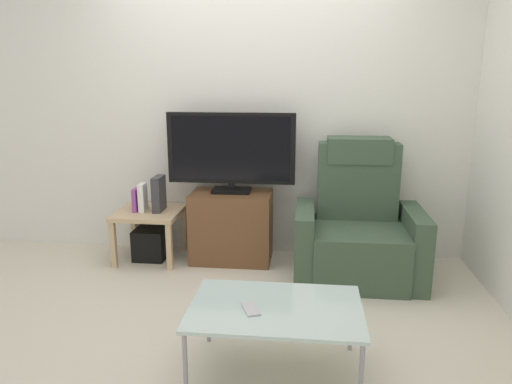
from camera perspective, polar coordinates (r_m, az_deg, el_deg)
The scene contains 12 objects.
ground_plane at distance 3.41m, azimuth -2.75°, elevation -13.50°, with size 6.40×6.40×0.00m, color beige.
wall_back at distance 4.16m, azimuth -0.51°, elevation 10.17°, with size 6.40×0.06×2.60m, color silver.
tv_stand at distance 4.10m, azimuth -2.94°, elevation -4.14°, with size 0.68×0.42×0.60m.
television at distance 3.97m, azimuth -3.01°, elevation 4.97°, with size 1.07×0.20×0.67m.
recliner_armchair at distance 3.85m, azimuth 12.11°, elevation -4.52°, with size 0.98×0.78×1.08m.
side_table at distance 4.21m, azimuth -12.64°, elevation -3.06°, with size 0.54×0.54×0.43m.
subwoofer_box at distance 4.28m, azimuth -12.48°, elevation -6.04°, with size 0.27×0.27×0.27m, color black.
book_leftmost at distance 4.18m, azimuth -14.15°, elevation -0.88°, with size 0.03×0.14×0.20m, color purple.
book_middle at distance 4.16m, azimuth -13.43°, elevation -0.64°, with size 0.05×0.12×0.24m, color white.
game_console at distance 4.13m, azimuth -11.57°, elevation -0.19°, with size 0.07×0.20×0.30m, color #333338.
coffee_table at distance 2.56m, azimuth 2.38°, elevation -14.02°, with size 0.90×0.60×0.39m.
cell_phone at distance 2.51m, azimuth -0.62°, elevation -13.83°, with size 0.07×0.15×0.01m, color #B7B7BC.
Camera 1 is at (0.49, -2.99, 1.56)m, focal length 33.38 mm.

